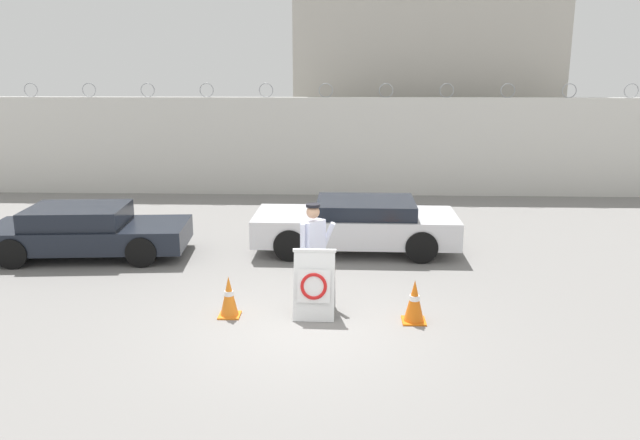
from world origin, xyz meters
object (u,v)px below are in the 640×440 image
object	(u,v)px
barricade_sign	(314,283)
traffic_cone_mid	(229,297)
traffic_cone_near	(414,301)
parked_car_front_coupe	(86,231)
security_guard	(313,248)
parked_car_rear_sedan	(357,224)

from	to	relation	value
barricade_sign	traffic_cone_mid	xyz separation A→B (m)	(-1.45, -0.09, -0.23)
barricade_sign	traffic_cone_near	xyz separation A→B (m)	(1.68, -0.22, -0.22)
traffic_cone_mid	parked_car_front_coupe	size ratio (longest dim) A/B	0.16
security_guard	parked_car_rear_sedan	xyz separation A→B (m)	(0.85, 3.42, -0.40)
traffic_cone_mid	parked_car_rear_sedan	bearing A→B (deg)	61.11
security_guard	traffic_cone_mid	size ratio (longest dim) A/B	2.56
traffic_cone_near	parked_car_rear_sedan	world-z (taller)	parked_car_rear_sedan
security_guard	traffic_cone_mid	world-z (taller)	security_guard
traffic_cone_mid	parked_car_front_coupe	bearing A→B (deg)	138.46
traffic_cone_mid	parked_car_rear_sedan	size ratio (longest dim) A/B	0.15
security_guard	parked_car_front_coupe	size ratio (longest dim) A/B	0.41
security_guard	traffic_cone_mid	bearing A→B (deg)	152.32
traffic_cone_near	parked_car_front_coupe	xyz separation A→B (m)	(-6.96, 3.52, 0.22)
security_guard	traffic_cone_near	bearing A→B (deg)	-78.20
parked_car_front_coupe	parked_car_rear_sedan	xyz separation A→B (m)	(6.09, 0.70, 0.05)
security_guard	parked_car_rear_sedan	world-z (taller)	security_guard
traffic_cone_near	traffic_cone_mid	world-z (taller)	traffic_cone_near
security_guard	parked_car_rear_sedan	distance (m)	3.55
traffic_cone_near	traffic_cone_mid	distance (m)	3.13
traffic_cone_near	parked_car_rear_sedan	bearing A→B (deg)	101.66
barricade_sign	traffic_cone_near	world-z (taller)	barricade_sign
traffic_cone_near	traffic_cone_mid	xyz separation A→B (m)	(-3.13, 0.13, -0.01)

